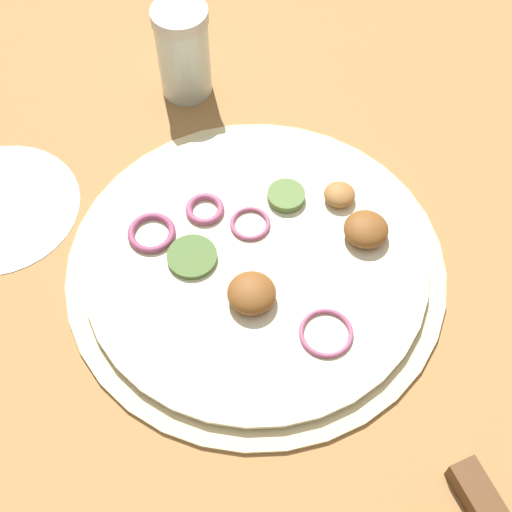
{
  "coord_description": "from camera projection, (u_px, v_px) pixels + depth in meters",
  "views": [
    {
      "loc": [
        0.3,
        -0.04,
        0.5
      ],
      "look_at": [
        0.0,
        0.0,
        0.02
      ],
      "focal_mm": 50.0,
      "sensor_mm": 36.0,
      "label": 1
    }
  ],
  "objects": [
    {
      "name": "ground_plane",
      "position": [
        256.0,
        267.0,
        0.58
      ],
      "size": [
        3.0,
        3.0,
        0.0
      ],
      "primitive_type": "plane",
      "color": "#9E703F"
    },
    {
      "name": "spice_jar",
      "position": [
        183.0,
        51.0,
        0.65
      ],
      "size": [
        0.05,
        0.05,
        0.09
      ],
      "color": "silver",
      "rests_on": "ground_plane"
    },
    {
      "name": "pizza",
      "position": [
        258.0,
        262.0,
        0.58
      ],
      "size": [
        0.31,
        0.31,
        0.03
      ],
      "color": "beige",
      "rests_on": "ground_plane"
    }
  ]
}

